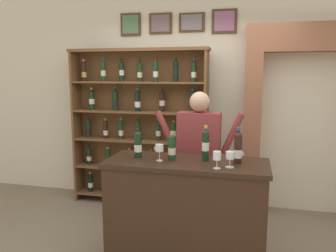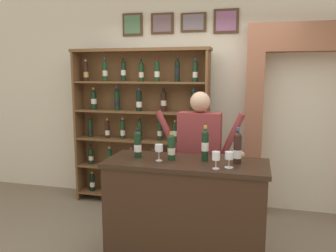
{
  "view_description": "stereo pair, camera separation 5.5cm",
  "coord_description": "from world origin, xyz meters",
  "views": [
    {
      "loc": [
        0.73,
        -2.95,
        1.8
      ],
      "look_at": [
        -0.05,
        0.25,
        1.28
      ],
      "focal_mm": 36.17,
      "sensor_mm": 36.0,
      "label": 1
    },
    {
      "loc": [
        0.78,
        -2.93,
        1.8
      ],
      "look_at": [
        -0.05,
        0.25,
        1.28
      ],
      "focal_mm": 36.17,
      "sensor_mm": 36.0,
      "label": 2
    }
  ],
  "objects": [
    {
      "name": "wine_glass_left",
      "position": [
        0.58,
        -0.12,
        1.1
      ],
      "size": [
        0.07,
        0.07,
        0.14
      ],
      "color": "silver",
      "rests_on": "tasting_counter"
    },
    {
      "name": "tasting_bottle_super_tuscan",
      "position": [
        -0.29,
        0.02,
        1.13
      ],
      "size": [
        0.07,
        0.07,
        0.28
      ],
      "color": "black",
      "rests_on": "tasting_counter"
    },
    {
      "name": "tasting_counter",
      "position": [
        0.18,
        -0.0,
        0.5
      ],
      "size": [
        1.47,
        0.59,
        1.0
      ],
      "color": "#382316",
      "rests_on": "ground"
    },
    {
      "name": "tasting_bottle_brunello",
      "position": [
        0.64,
        0.04,
        1.14
      ],
      "size": [
        0.07,
        0.07,
        0.32
      ],
      "color": "black",
      "rests_on": "tasting_counter"
    },
    {
      "name": "wine_glass_right",
      "position": [
        -0.06,
        -0.05,
        1.12
      ],
      "size": [
        0.07,
        0.07,
        0.15
      ],
      "color": "silver",
      "rests_on": "tasting_counter"
    },
    {
      "name": "wine_glass_spare",
      "position": [
        0.47,
        -0.18,
        1.11
      ],
      "size": [
        0.07,
        0.07,
        0.15
      ],
      "color": "silver",
      "rests_on": "tasting_counter"
    },
    {
      "name": "shopkeeper",
      "position": [
        0.2,
        0.62,
        1.0
      ],
      "size": [
        0.99,
        0.22,
        1.6
      ],
      "color": "#2D3347",
      "rests_on": "ground"
    },
    {
      "name": "archway_doorway",
      "position": [
        1.45,
        1.55,
        1.35
      ],
      "size": [
        1.59,
        0.45,
        2.38
      ],
      "color": "#935B42",
      "rests_on": "ground"
    },
    {
      "name": "wine_shelf",
      "position": [
        -0.72,
        1.35,
        1.1
      ],
      "size": [
        1.88,
        0.3,
        2.11
      ],
      "color": "brown",
      "rests_on": "ground"
    },
    {
      "name": "tasting_bottle_bianco",
      "position": [
        0.04,
        0.01,
        1.12
      ],
      "size": [
        0.07,
        0.07,
        0.27
      ],
      "color": "#19381E",
      "rests_on": "tasting_counter"
    },
    {
      "name": "back_wall",
      "position": [
        -0.0,
        1.68,
        1.58
      ],
      "size": [
        12.0,
        0.19,
        3.17
      ],
      "color": "beige",
      "rests_on": "ground"
    },
    {
      "name": "tasting_bottle_vin_santo",
      "position": [
        0.35,
        0.05,
        1.16
      ],
      "size": [
        0.07,
        0.07,
        0.33
      ],
      "color": "black",
      "rests_on": "tasting_counter"
    }
  ]
}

